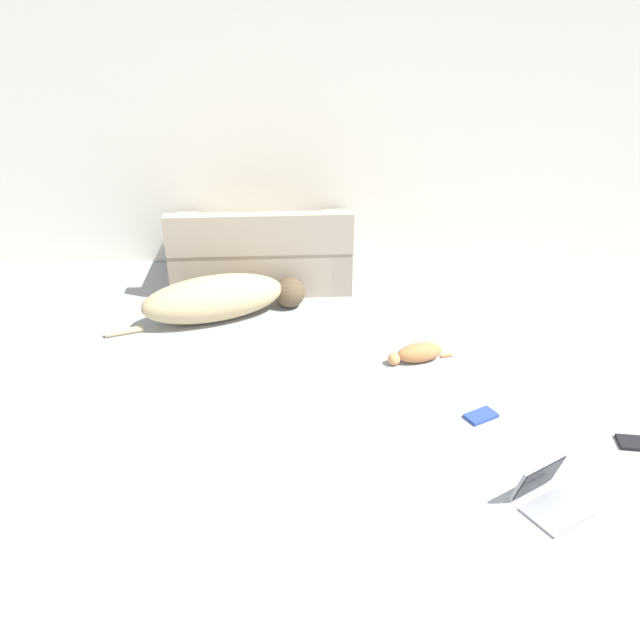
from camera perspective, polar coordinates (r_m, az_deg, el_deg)
name	(u,v)px	position (r m, az deg, el deg)	size (l,w,h in m)	color
wall_back	(337,135)	(6.44, 1.53, 16.57)	(7.73, 0.06, 2.60)	silver
couch	(262,256)	(6.14, -5.31, 5.88)	(1.70, 0.93, 0.81)	tan
dog	(220,298)	(5.48, -9.09, 2.00)	(1.72, 0.81, 0.40)	tan
cat	(418,353)	(4.88, 8.91, -3.00)	(0.54, 0.23, 0.15)	#BC7A47
laptop_open	(546,491)	(3.80, 19.96, -14.50)	(0.45, 0.45, 0.25)	gray
book_black	(632,443)	(4.48, 26.64, -10.01)	(0.20, 0.17, 0.02)	black
book_blue	(481,416)	(4.38, 14.50, -8.48)	(0.25, 0.21, 0.02)	#28428E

